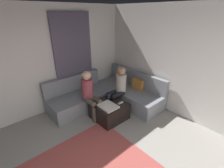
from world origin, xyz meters
TOP-DOWN VIEW (x-y plane):
  - wall_back at (0.00, 2.94)m, footprint 6.00×0.12m
  - wall_left at (-2.94, 0.00)m, footprint 0.12×6.00m
  - curtain_panel at (-2.84, 1.30)m, footprint 0.06×1.10m
  - sectional_couch at (-2.08, 1.88)m, footprint 2.10×2.55m
  - ottoman at (-1.51, 1.43)m, footprint 0.76×0.76m
  - folded_blanket at (-1.41, 1.31)m, footprint 0.44×0.36m
  - coffee_mug at (-1.73, 1.61)m, footprint 0.08×0.08m
  - game_remote at (-1.33, 1.65)m, footprint 0.05×0.15m
  - person_on_couch_back at (-1.71, 1.93)m, footprint 0.30×0.60m
  - person_on_couch_side at (-1.93, 1.15)m, footprint 0.60×0.30m

SIDE VIEW (x-z plane):
  - ottoman at x=-1.51m, z-range 0.00..0.42m
  - sectional_couch at x=-2.08m, z-range -0.15..0.72m
  - game_remote at x=-1.33m, z-range 0.42..0.44m
  - folded_blanket at x=-1.41m, z-range 0.42..0.46m
  - coffee_mug at x=-1.73m, z-range 0.42..0.52m
  - person_on_couch_back at x=-1.71m, z-range 0.06..1.26m
  - person_on_couch_side at x=-1.93m, z-range 0.06..1.26m
  - curtain_panel at x=-2.84m, z-range 0.00..2.50m
  - wall_back at x=0.00m, z-range 0.00..2.70m
  - wall_left at x=-2.94m, z-range 0.00..2.70m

